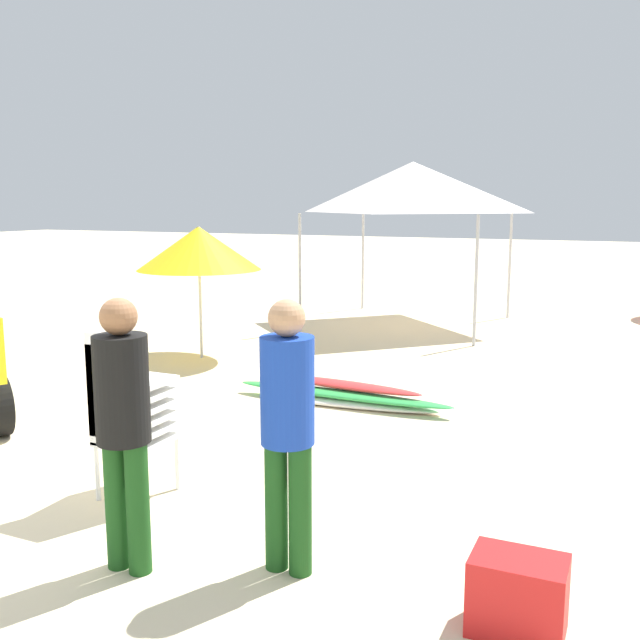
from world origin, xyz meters
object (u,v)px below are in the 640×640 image
object	(u,v)px
stacked_plastic_chairs	(127,404)
beach_umbrella_mid	(199,248)
surfboard_pile	(345,394)
lifeguard_near_left	(287,419)
lifeguard_near_right	(123,417)
cooler_box	(518,595)
popup_canopy	(413,187)

from	to	relation	value
stacked_plastic_chairs	beach_umbrella_mid	distance (m)	5.04
surfboard_pile	lifeguard_near_left	bearing A→B (deg)	-73.06
lifeguard_near_right	beach_umbrella_mid	bearing A→B (deg)	119.44
stacked_plastic_chairs	cooler_box	world-z (taller)	stacked_plastic_chairs
surfboard_pile	cooler_box	distance (m)	4.29
popup_canopy	cooler_box	world-z (taller)	popup_canopy
lifeguard_near_right	cooler_box	distance (m)	2.40
surfboard_pile	lifeguard_near_right	distance (m)	3.95
stacked_plastic_chairs	cooler_box	xyz separation A→B (m)	(2.93, -0.53, -0.54)
surfboard_pile	popup_canopy	world-z (taller)	popup_canopy
lifeguard_near_left	cooler_box	distance (m)	1.56
stacked_plastic_chairs	lifeguard_near_right	size ratio (longest dim) A/B	0.77
popup_canopy	beach_umbrella_mid	size ratio (longest dim) A/B	1.63
popup_canopy	stacked_plastic_chairs	bearing A→B (deg)	-87.21
beach_umbrella_mid	surfboard_pile	bearing A→B (deg)	-26.47
stacked_plastic_chairs	beach_umbrella_mid	size ratio (longest dim) A/B	0.69
lifeguard_near_left	lifeguard_near_right	distance (m)	0.97
cooler_box	lifeguard_near_left	bearing A→B (deg)	176.84
surfboard_pile	lifeguard_near_left	world-z (taller)	lifeguard_near_left
lifeguard_near_right	lifeguard_near_left	bearing A→B (deg)	23.34
lifeguard_near_left	popup_canopy	size ratio (longest dim) A/B	0.55
stacked_plastic_chairs	cooler_box	size ratio (longest dim) A/B	2.67
surfboard_pile	lifeguard_near_right	world-z (taller)	lifeguard_near_right
beach_umbrella_mid	cooler_box	distance (m)	7.31
popup_canopy	lifeguard_near_left	bearing A→B (deg)	-77.43
surfboard_pile	lifeguard_near_left	size ratio (longest dim) A/B	1.53
stacked_plastic_chairs	surfboard_pile	world-z (taller)	stacked_plastic_chairs
surfboard_pile	popup_canopy	bearing A→B (deg)	99.66
surfboard_pile	cooler_box	world-z (taller)	cooler_box
stacked_plastic_chairs	lifeguard_near_right	xyz separation A→B (m)	(0.67, -0.83, 0.22)
cooler_box	lifeguard_near_right	bearing A→B (deg)	-172.21
beach_umbrella_mid	popup_canopy	bearing A→B (deg)	64.58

